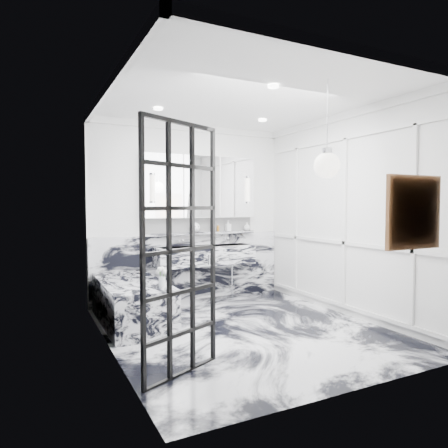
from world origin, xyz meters
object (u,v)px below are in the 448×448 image
mirror_cabinet (201,187)px  crittall_door (181,250)px  bathtub (132,302)px  trough_sink (205,255)px

mirror_cabinet → crittall_door: bearing=-116.5°
mirror_cabinet → bathtub: mirror_cabinet is taller
crittall_door → mirror_cabinet: size_ratio=1.18×
crittall_door → bathtub: (-0.03, 1.76, -0.85)m
mirror_cabinet → bathtub: (-1.32, -0.83, -1.54)m
crittall_door → trough_sink: bearing=36.8°
bathtub → trough_sink: bearing=26.5°
crittall_door → bathtub: bearing=66.0°
crittall_door → mirror_cabinet: 2.97m
trough_sink → mirror_cabinet: size_ratio=0.84×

